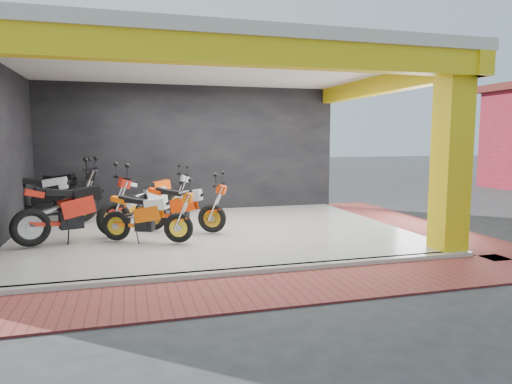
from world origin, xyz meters
TOP-DOWN VIEW (x-y plane):
  - ground at (0.00, 0.00)m, footprint 80.00×80.00m
  - showroom_floor at (0.00, 2.00)m, footprint 8.00×6.00m
  - showroom_ceiling at (0.00, 2.00)m, footprint 8.40×6.40m
  - back_wall at (0.00, 5.10)m, footprint 8.20×0.20m
  - corner_column at (3.75, -0.75)m, footprint 0.50×0.50m
  - header_beam_front at (0.00, -1.00)m, footprint 8.40×0.30m
  - header_beam_right at (4.00, 2.00)m, footprint 0.30×6.40m
  - floor_kerb at (0.00, -1.02)m, footprint 8.00×0.20m
  - paver_front at (0.00, -1.80)m, footprint 9.00×1.40m
  - paver_right at (4.80, 2.00)m, footprint 1.40×7.00m
  - moto_hero at (-0.85, 0.92)m, footprint 2.03×1.43m
  - moto_row_a at (-0.08, 1.65)m, footprint 2.13×1.59m
  - moto_row_b at (-2.02, 1.84)m, footprint 2.48×1.61m
  - moto_row_c at (-0.49, 4.37)m, footprint 2.14×1.29m
  - moto_row_d at (-2.80, 4.76)m, footprint 2.52×1.61m
  - moto_row_e at (-2.80, 3.70)m, footprint 2.42×0.98m

SIDE VIEW (x-z plane):
  - ground at x=0.00m, z-range 0.00..0.00m
  - paver_front at x=0.00m, z-range 0.00..0.03m
  - paver_right at x=4.80m, z-range 0.00..0.03m
  - showroom_floor at x=0.00m, z-range 0.00..0.10m
  - floor_kerb at x=0.00m, z-range 0.00..0.10m
  - moto_hero at x=-0.85m, z-range 0.10..1.26m
  - moto_row_c at x=-0.49m, z-range 0.10..1.33m
  - moto_row_a at x=-0.08m, z-range 0.10..1.33m
  - moto_row_b at x=-2.02m, z-range 0.10..1.52m
  - moto_row_d at x=-2.80m, z-range 0.10..1.54m
  - moto_row_e at x=-2.80m, z-range 0.10..1.56m
  - back_wall at x=0.00m, z-range 0.00..3.50m
  - corner_column at x=3.75m, z-range 0.00..3.50m
  - header_beam_front at x=0.00m, z-range 3.10..3.50m
  - header_beam_right at x=4.00m, z-range 3.10..3.50m
  - showroom_ceiling at x=0.00m, z-range 3.50..3.70m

